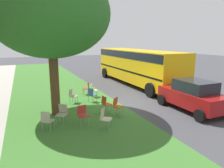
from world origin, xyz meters
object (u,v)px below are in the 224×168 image
at_px(chair_7, 62,113).
at_px(parked_car, 193,95).
at_px(chair_2, 93,89).
at_px(chair_9, 106,103).
at_px(school_bus, 136,64).
at_px(chair_3, 92,94).
at_px(chair_8, 83,114).
at_px(chair_0, 73,95).
at_px(chair_1, 47,120).
at_px(chair_5, 105,117).
at_px(chair_4, 117,105).
at_px(chair_6, 87,87).
at_px(street_tree, 51,14).

height_order(chair_7, parked_car, parked_car).
bearing_deg(chair_7, chair_2, -36.10).
height_order(chair_2, chair_9, same).
xyz_separation_m(chair_2, school_bus, (2.44, -4.68, 1.24)).
relative_size(chair_3, chair_8, 1.00).
distance_m(chair_9, school_bus, 7.61).
distance_m(chair_0, chair_1, 3.93).
height_order(chair_5, chair_7, same).
xyz_separation_m(chair_4, chair_8, (-0.53, 1.93, 0.00)).
xyz_separation_m(chair_2, chair_6, (0.75, 0.18, 0.00)).
distance_m(chair_2, parked_car, 6.11).
height_order(chair_1, chair_7, same).
height_order(chair_0, chair_9, same).
bearing_deg(school_bus, chair_2, 117.50).
bearing_deg(street_tree, chair_9, -109.15).
relative_size(chair_1, chair_2, 1.00).
height_order(chair_5, school_bus, school_bus).
height_order(chair_4, chair_7, same).
relative_size(chair_4, chair_5, 1.00).
height_order(chair_6, parked_car, parked_car).
bearing_deg(chair_4, parked_car, -104.43).
xyz_separation_m(chair_0, chair_4, (-2.85, -1.59, 0.00)).
height_order(street_tree, chair_7, street_tree).
bearing_deg(chair_4, chair_1, 100.23).
distance_m(street_tree, chair_1, 4.79).
bearing_deg(chair_3, chair_0, 73.20).
xyz_separation_m(chair_7, chair_9, (0.53, -2.31, 0.00)).
bearing_deg(chair_5, chair_2, -12.87).
height_order(chair_0, chair_5, same).
bearing_deg(chair_5, school_bus, -38.24).
height_order(chair_1, chair_6, same).
relative_size(chair_3, chair_6, 1.00).
xyz_separation_m(chair_1, parked_car, (-0.38, -7.34, 0.32)).
relative_size(chair_0, chair_5, 1.00).
height_order(street_tree, chair_3, street_tree).
distance_m(chair_1, parked_car, 7.35).
distance_m(chair_8, school_bus, 9.39).
bearing_deg(chair_0, parked_car, -125.05).
height_order(chair_2, school_bus, school_bus).
height_order(chair_6, chair_9, same).
xyz_separation_m(chair_5, school_bus, (7.38, -5.81, 1.24)).
xyz_separation_m(chair_1, chair_8, (0.09, -1.51, 0.00)).
bearing_deg(chair_0, street_tree, 141.67).
height_order(chair_0, chair_1, same).
xyz_separation_m(chair_6, chair_7, (-4.40, 2.48, 0.00)).
bearing_deg(chair_4, school_bus, -37.29).
bearing_deg(chair_1, parked_car, -93.00).
relative_size(chair_8, school_bus, 0.08).
relative_size(chair_6, chair_7, 1.00).
bearing_deg(chair_6, chair_7, 150.59).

